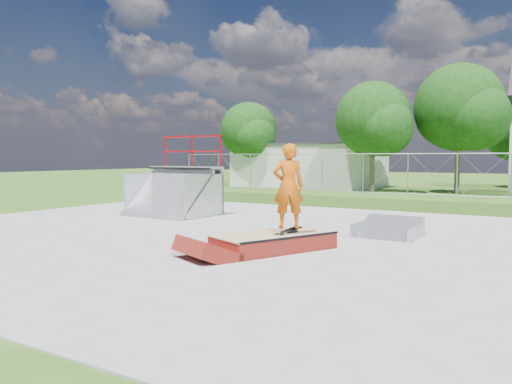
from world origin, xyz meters
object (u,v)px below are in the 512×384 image
grind_box (274,242)px  quarter_pipe (171,176)px  flat_bank_ramp (388,228)px  skater (288,189)px

grind_box → quarter_pipe: 7.77m
flat_bank_ramp → skater: 3.58m
quarter_pipe → flat_bank_ramp: bearing=-3.3°
flat_bank_ramp → skater: size_ratio=0.86×
grind_box → quarter_pipe: quarter_pipe is taller
quarter_pipe → skater: (6.75, -3.81, -0.06)m
grind_box → flat_bank_ramp: 3.70m
grind_box → quarter_pipe: bearing=172.1°
grind_box → skater: bearing=69.2°
grind_box → flat_bank_ramp: (1.64, 3.32, 0.03)m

